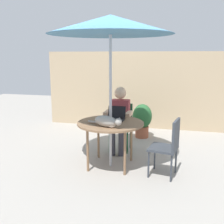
% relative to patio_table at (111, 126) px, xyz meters
% --- Properties ---
extents(ground_plane, '(14.00, 14.00, 0.00)m').
position_rel_patio_table_xyz_m(ground_plane, '(0.00, 0.00, -0.69)').
color(ground_plane, gray).
extents(fence_back, '(4.55, 0.08, 1.90)m').
position_rel_patio_table_xyz_m(fence_back, '(0.00, 2.53, 0.26)').
color(fence_back, tan).
rests_on(fence_back, ground).
extents(patio_table, '(1.08, 1.08, 0.75)m').
position_rel_patio_table_xyz_m(patio_table, '(0.00, 0.00, 0.00)').
color(patio_table, brown).
rests_on(patio_table, ground).
extents(patio_umbrella, '(1.92, 1.92, 2.40)m').
position_rel_patio_table_xyz_m(patio_umbrella, '(0.00, 0.00, 1.57)').
color(patio_umbrella, '#B7B7BC').
rests_on(patio_umbrella, ground).
extents(chair_occupied, '(0.40, 0.40, 0.89)m').
position_rel_patio_table_xyz_m(chair_occupied, '(0.00, 0.86, -0.16)').
color(chair_occupied, '#194C2D').
rests_on(chair_occupied, ground).
extents(chair_empty, '(0.47, 0.47, 0.89)m').
position_rel_patio_table_xyz_m(chair_empty, '(0.94, -0.18, -0.16)').
color(chair_empty, '#33383F').
rests_on(chair_empty, ground).
extents(person_seated, '(0.48, 0.48, 1.23)m').
position_rel_patio_table_xyz_m(person_seated, '(0.00, 0.70, 0.01)').
color(person_seated, maroon).
rests_on(person_seated, ground).
extents(laptop, '(0.30, 0.25, 0.21)m').
position_rel_patio_table_xyz_m(laptop, '(0.04, 0.23, 0.12)').
color(laptop, black).
rests_on(laptop, patio_table).
extents(cat, '(0.61, 0.35, 0.17)m').
position_rel_patio_table_xyz_m(cat, '(0.02, -0.28, 0.14)').
color(cat, gray).
rests_on(cat, patio_table).
extents(potted_plant_near_fence, '(0.43, 0.43, 0.75)m').
position_rel_patio_table_xyz_m(potted_plant_near_fence, '(0.30, 1.70, -0.27)').
color(potted_plant_near_fence, '#9E5138').
rests_on(potted_plant_near_fence, ground).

